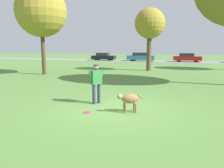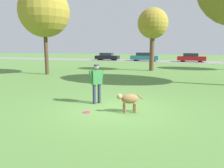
{
  "view_description": "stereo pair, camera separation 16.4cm",
  "coord_description": "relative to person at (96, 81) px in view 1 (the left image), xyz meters",
  "views": [
    {
      "loc": [
        2.32,
        -7.46,
        2.26
      ],
      "look_at": [
        -0.1,
        0.15,
        0.9
      ],
      "focal_mm": 35.0,
      "sensor_mm": 36.0,
      "label": 1
    },
    {
      "loc": [
        2.48,
        -7.4,
        2.26
      ],
      "look_at": [
        -0.1,
        0.15,
        0.9
      ],
      "focal_mm": 35.0,
      "sensor_mm": 36.0,
      "label": 2
    }
  ],
  "objects": [
    {
      "name": "parked_car_black",
      "position": [
        -9.64,
        27.53,
        -0.3
      ],
      "size": [
        4.06,
        1.88,
        1.28
      ],
      "rotation": [
        0.0,
        0.0,
        0.04
      ],
      "color": "black",
      "rests_on": "ground_plane"
    },
    {
      "name": "tree_mid_center",
      "position": [
        0.18,
        13.19,
        3.44
      ],
      "size": [
        2.85,
        2.85,
        5.87
      ],
      "color": "brown",
      "rests_on": "ground_plane"
    },
    {
      "name": "dog",
      "position": [
        1.52,
        -0.77,
        -0.46
      ],
      "size": [
        0.89,
        0.61,
        0.68
      ],
      "rotation": [
        0.0,
        0.0,
        3.66
      ],
      "color": "olive",
      "rests_on": "ground_plane"
    },
    {
      "name": "person",
      "position": [
        0.0,
        0.0,
        0.0
      ],
      "size": [
        0.49,
        0.58,
        1.58
      ],
      "rotation": [
        0.0,
        0.0,
        0.89
      ],
      "color": "#2D334C",
      "rests_on": "ground_plane"
    },
    {
      "name": "tree_near_left",
      "position": [
        -7.67,
        7.54,
        4.11
      ],
      "size": [
        4.06,
        4.06,
        7.08
      ],
      "color": "#4C3826",
      "rests_on": "ground_plane"
    },
    {
      "name": "ground_plane",
      "position": [
        0.88,
        -0.53,
        -0.93
      ],
      "size": [
        120.0,
        120.0,
        0.0
      ],
      "primitive_type": "plane",
      "color": "#56843D"
    },
    {
      "name": "far_road_strip",
      "position": [
        0.88,
        27.7,
        -0.92
      ],
      "size": [
        120.0,
        6.0,
        0.01
      ],
      "color": "gray",
      "rests_on": "ground_plane"
    },
    {
      "name": "parked_car_teal",
      "position": [
        -3.12,
        27.38,
        -0.24
      ],
      "size": [
        4.49,
        1.84,
        1.38
      ],
      "rotation": [
        0.0,
        0.0,
        -0.01
      ],
      "color": "teal",
      "rests_on": "ground_plane"
    },
    {
      "name": "parked_car_red",
      "position": [
        4.01,
        27.53,
        -0.26
      ],
      "size": [
        4.16,
        1.89,
        1.33
      ],
      "rotation": [
        0.0,
        0.0,
        -0.05
      ],
      "color": "red",
      "rests_on": "ground_plane"
    },
    {
      "name": "frisbee",
      "position": [
        0.14,
        -1.27,
        -0.92
      ],
      "size": [
        0.25,
        0.25,
        0.02
      ],
      "color": "#E52366",
      "rests_on": "ground_plane"
    }
  ]
}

